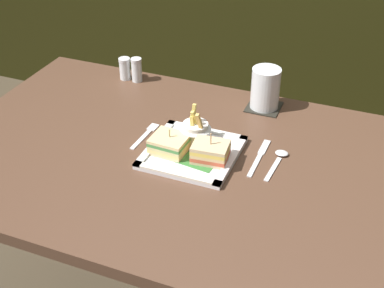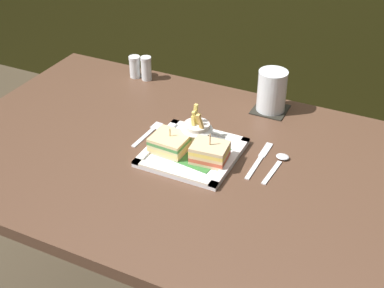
{
  "view_description": "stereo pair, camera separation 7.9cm",
  "coord_description": "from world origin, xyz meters",
  "px_view_note": "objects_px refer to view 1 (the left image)",
  "views": [
    {
      "loc": [
        0.42,
        -1.06,
        1.55
      ],
      "look_at": [
        -0.0,
        0.01,
        0.78
      ],
      "focal_mm": 49.78,
      "sensor_mm": 36.0,
      "label": 1
    },
    {
      "loc": [
        0.49,
        -1.02,
        1.55
      ],
      "look_at": [
        -0.0,
        0.01,
        0.78
      ],
      "focal_mm": 49.78,
      "sensor_mm": 36.0,
      "label": 2
    }
  ],
  "objects_px": {
    "dining_table": "(192,189)",
    "water_glass": "(265,91)",
    "sandwich_half_left": "(170,143)",
    "fork": "(146,134)",
    "square_plate": "(192,153)",
    "fries_cup": "(195,129)",
    "salt_shaker": "(125,70)",
    "spoon": "(279,158)",
    "pepper_shaker": "(137,71)",
    "knife": "(260,156)",
    "sandwich_half_right": "(211,151)"
  },
  "relations": [
    {
      "from": "dining_table",
      "to": "spoon",
      "type": "xyz_separation_m",
      "value": [
        0.21,
        0.08,
        0.11
      ]
    },
    {
      "from": "dining_table",
      "to": "fries_cup",
      "type": "height_order",
      "value": "fries_cup"
    },
    {
      "from": "fries_cup",
      "to": "knife",
      "type": "xyz_separation_m",
      "value": [
        0.18,
        0.01,
        -0.05
      ]
    },
    {
      "from": "sandwich_half_left",
      "to": "pepper_shaker",
      "type": "height_order",
      "value": "pepper_shaker"
    },
    {
      "from": "sandwich_half_right",
      "to": "knife",
      "type": "relative_size",
      "value": 0.55
    },
    {
      "from": "dining_table",
      "to": "sandwich_half_left",
      "type": "distance_m",
      "value": 0.15
    },
    {
      "from": "fries_cup",
      "to": "pepper_shaker",
      "type": "relative_size",
      "value": 1.38
    },
    {
      "from": "sandwich_half_left",
      "to": "pepper_shaker",
      "type": "bearing_deg",
      "value": 128.2
    },
    {
      "from": "square_plate",
      "to": "knife",
      "type": "height_order",
      "value": "square_plate"
    },
    {
      "from": "sandwich_half_right",
      "to": "sandwich_half_left",
      "type": "bearing_deg",
      "value": 180.0
    },
    {
      "from": "sandwich_half_right",
      "to": "fries_cup",
      "type": "relative_size",
      "value": 0.87
    },
    {
      "from": "sandwich_half_left",
      "to": "fork",
      "type": "relative_size",
      "value": 0.68
    },
    {
      "from": "water_glass",
      "to": "pepper_shaker",
      "type": "relative_size",
      "value": 1.55
    },
    {
      "from": "spoon",
      "to": "dining_table",
      "type": "bearing_deg",
      "value": -158.8
    },
    {
      "from": "fries_cup",
      "to": "pepper_shaker",
      "type": "height_order",
      "value": "fries_cup"
    },
    {
      "from": "fries_cup",
      "to": "knife",
      "type": "distance_m",
      "value": 0.19
    },
    {
      "from": "square_plate",
      "to": "pepper_shaker",
      "type": "distance_m",
      "value": 0.47
    },
    {
      "from": "dining_table",
      "to": "sandwich_half_right",
      "type": "height_order",
      "value": "sandwich_half_right"
    },
    {
      "from": "sandwich_half_left",
      "to": "knife",
      "type": "xyz_separation_m",
      "value": [
        0.23,
        0.07,
        -0.03
      ]
    },
    {
      "from": "sandwich_half_right",
      "to": "pepper_shaker",
      "type": "distance_m",
      "value": 0.52
    },
    {
      "from": "sandwich_half_left",
      "to": "fries_cup",
      "type": "xyz_separation_m",
      "value": [
        0.05,
        0.06,
        0.02
      ]
    },
    {
      "from": "knife",
      "to": "spoon",
      "type": "height_order",
      "value": "spoon"
    },
    {
      "from": "water_glass",
      "to": "knife",
      "type": "distance_m",
      "value": 0.27
    },
    {
      "from": "salt_shaker",
      "to": "spoon",
      "type": "bearing_deg",
      "value": -24.13
    },
    {
      "from": "water_glass",
      "to": "pepper_shaker",
      "type": "bearing_deg",
      "value": 177.83
    },
    {
      "from": "square_plate",
      "to": "salt_shaker",
      "type": "distance_m",
      "value": 0.5
    },
    {
      "from": "dining_table",
      "to": "knife",
      "type": "relative_size",
      "value": 7.67
    },
    {
      "from": "knife",
      "to": "pepper_shaker",
      "type": "relative_size",
      "value": 2.21
    },
    {
      "from": "fork",
      "to": "pepper_shaker",
      "type": "distance_m",
      "value": 0.34
    },
    {
      "from": "dining_table",
      "to": "spoon",
      "type": "distance_m",
      "value": 0.25
    },
    {
      "from": "fork",
      "to": "salt_shaker",
      "type": "distance_m",
      "value": 0.36
    },
    {
      "from": "water_glass",
      "to": "salt_shaker",
      "type": "bearing_deg",
      "value": 178.03
    },
    {
      "from": "dining_table",
      "to": "salt_shaker",
      "type": "relative_size",
      "value": 18.5
    },
    {
      "from": "dining_table",
      "to": "sandwich_half_right",
      "type": "relative_size",
      "value": 14.05
    },
    {
      "from": "dining_table",
      "to": "water_glass",
      "type": "bearing_deg",
      "value": 72.52
    },
    {
      "from": "water_glass",
      "to": "salt_shaker",
      "type": "distance_m",
      "value": 0.48
    },
    {
      "from": "fries_cup",
      "to": "fork",
      "type": "bearing_deg",
      "value": -178.4
    },
    {
      "from": "dining_table",
      "to": "square_plate",
      "type": "distance_m",
      "value": 0.11
    },
    {
      "from": "sandwich_half_left",
      "to": "knife",
      "type": "relative_size",
      "value": 0.54
    },
    {
      "from": "fries_cup",
      "to": "pepper_shaker",
      "type": "distance_m",
      "value": 0.43
    },
    {
      "from": "spoon",
      "to": "salt_shaker",
      "type": "relative_size",
      "value": 1.91
    },
    {
      "from": "dining_table",
      "to": "salt_shaker",
      "type": "height_order",
      "value": "salt_shaker"
    },
    {
      "from": "sandwich_half_left",
      "to": "spoon",
      "type": "height_order",
      "value": "sandwich_half_left"
    },
    {
      "from": "square_plate",
      "to": "spoon",
      "type": "height_order",
      "value": "square_plate"
    },
    {
      "from": "dining_table",
      "to": "fries_cup",
      "type": "bearing_deg",
      "value": 103.07
    },
    {
      "from": "knife",
      "to": "pepper_shaker",
      "type": "xyz_separation_m",
      "value": [
        -0.5,
        0.27,
        0.03
      ]
    },
    {
      "from": "square_plate",
      "to": "sandwich_half_left",
      "type": "xyz_separation_m",
      "value": [
        -0.06,
        -0.01,
        0.02
      ]
    },
    {
      "from": "salt_shaker",
      "to": "fries_cup",
      "type": "bearing_deg",
      "value": -38.1
    },
    {
      "from": "fries_cup",
      "to": "spoon",
      "type": "height_order",
      "value": "fries_cup"
    },
    {
      "from": "sandwich_half_left",
      "to": "spoon",
      "type": "distance_m",
      "value": 0.29
    }
  ]
}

